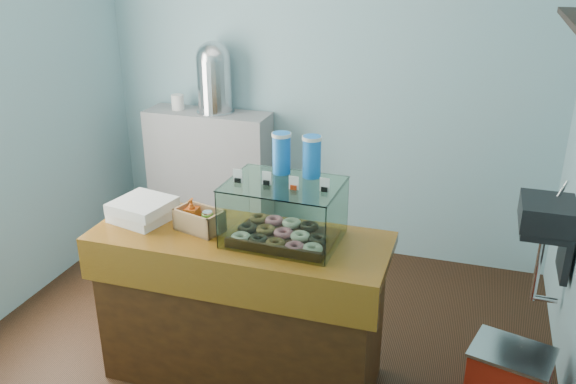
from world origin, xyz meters
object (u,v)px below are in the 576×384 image
(display_case, at_px, (286,207))
(counter, at_px, (242,307))
(coffee_urn, at_px, (214,75))
(red_cooler, at_px, (508,379))

(display_case, bearing_deg, counter, -163.72)
(display_case, height_order, coffee_urn, coffee_urn)
(display_case, distance_m, red_cooler, 1.51)
(counter, bearing_deg, display_case, 14.21)
(red_cooler, bearing_deg, counter, -157.92)
(red_cooler, bearing_deg, coffee_urn, 163.23)
(coffee_urn, bearing_deg, counter, -62.40)
(display_case, relative_size, red_cooler, 1.25)
(coffee_urn, height_order, red_cooler, coffee_urn)
(counter, distance_m, display_case, 0.66)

